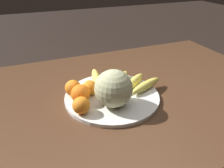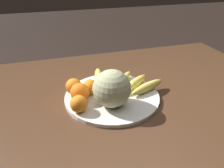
% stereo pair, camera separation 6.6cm
% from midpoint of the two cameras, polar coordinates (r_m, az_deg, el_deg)
% --- Properties ---
extents(kitchen_table, '(1.52, 0.93, 0.74)m').
position_cam_midpoint_polar(kitchen_table, '(0.98, 3.77, -6.82)').
color(kitchen_table, '#4C301E').
rests_on(kitchen_table, ground_plane).
extents(fruit_bowl, '(0.38, 0.38, 0.01)m').
position_cam_midpoint_polar(fruit_bowl, '(0.89, 2.13, -3.25)').
color(fruit_bowl, white).
rests_on(fruit_bowl, kitchen_table).
extents(melon, '(0.14, 0.14, 0.14)m').
position_cam_midpoint_polar(melon, '(0.79, 2.36, -1.26)').
color(melon, '#B2B789').
rests_on(melon, fruit_bowl).
extents(banana_bunch, '(0.30, 0.28, 0.04)m').
position_cam_midpoint_polar(banana_bunch, '(0.95, 4.80, 0.59)').
color(banana_bunch, brown).
rests_on(banana_bunch, fruit_bowl).
extents(orange_front_left, '(0.06, 0.06, 0.06)m').
position_cam_midpoint_polar(orange_front_left, '(0.88, -3.61, -0.77)').
color(orange_front_left, orange).
rests_on(orange_front_left, fruit_bowl).
extents(orange_front_right, '(0.07, 0.07, 0.07)m').
position_cam_midpoint_polar(orange_front_right, '(0.89, -7.88, -0.65)').
color(orange_front_right, orange).
rests_on(orange_front_right, fruit_bowl).
extents(orange_mid_center, '(0.07, 0.07, 0.07)m').
position_cam_midpoint_polar(orange_mid_center, '(0.84, -6.16, -2.24)').
color(orange_mid_center, orange).
rests_on(orange_mid_center, fruit_bowl).
extents(orange_back_left, '(0.06, 0.06, 0.06)m').
position_cam_midpoint_polar(orange_back_left, '(0.78, -6.30, -5.22)').
color(orange_back_left, orange).
rests_on(orange_back_left, fruit_bowl).
extents(produce_tag, '(0.11, 0.06, 0.00)m').
position_cam_midpoint_polar(produce_tag, '(0.90, -1.04, -2.28)').
color(produce_tag, white).
rests_on(produce_tag, fruit_bowl).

